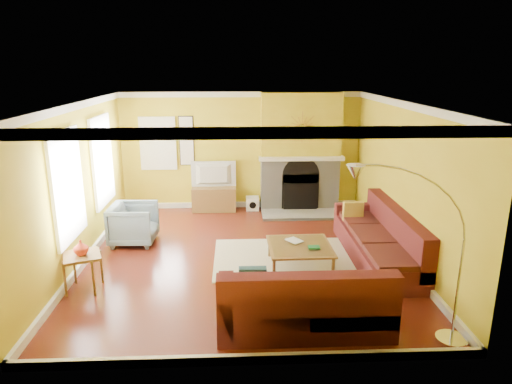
{
  "coord_description": "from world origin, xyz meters",
  "views": [
    {
      "loc": [
        -0.13,
        -7.45,
        3.3
      ],
      "look_at": [
        0.23,
        0.4,
        1.09
      ],
      "focal_mm": 32.0,
      "sensor_mm": 36.0,
      "label": 1
    }
  ],
  "objects_px": {
    "sectional_sofa": "(319,249)",
    "coffee_table": "(300,256)",
    "armchair": "(134,224)",
    "arc_lamp": "(411,259)",
    "media_console": "(214,199)",
    "side_table": "(84,272)"
  },
  "relations": [
    {
      "from": "media_console",
      "to": "armchair",
      "type": "bearing_deg",
      "value": -126.09
    },
    {
      "from": "sectional_sofa",
      "to": "armchair",
      "type": "distance_m",
      "value": 3.6
    },
    {
      "from": "armchair",
      "to": "side_table",
      "type": "bearing_deg",
      "value": 170.9
    },
    {
      "from": "side_table",
      "to": "arc_lamp",
      "type": "distance_m",
      "value": 4.68
    },
    {
      "from": "sectional_sofa",
      "to": "side_table",
      "type": "distance_m",
      "value": 3.64
    },
    {
      "from": "sectional_sofa",
      "to": "armchair",
      "type": "bearing_deg",
      "value": 155.04
    },
    {
      "from": "armchair",
      "to": "side_table",
      "type": "xyz_separation_m",
      "value": [
        -0.36,
        -1.86,
        -0.1
      ]
    },
    {
      "from": "sectional_sofa",
      "to": "arc_lamp",
      "type": "relative_size",
      "value": 1.76
    },
    {
      "from": "armchair",
      "to": "arc_lamp",
      "type": "height_order",
      "value": "arc_lamp"
    },
    {
      "from": "coffee_table",
      "to": "media_console",
      "type": "distance_m",
      "value": 3.57
    },
    {
      "from": "coffee_table",
      "to": "arc_lamp",
      "type": "distance_m",
      "value": 2.57
    },
    {
      "from": "armchair",
      "to": "side_table",
      "type": "height_order",
      "value": "armchair"
    },
    {
      "from": "sectional_sofa",
      "to": "side_table",
      "type": "xyz_separation_m",
      "value": [
        -3.62,
        -0.34,
        -0.17
      ]
    },
    {
      "from": "sectional_sofa",
      "to": "arc_lamp",
      "type": "bearing_deg",
      "value": -70.06
    },
    {
      "from": "sectional_sofa",
      "to": "side_table",
      "type": "bearing_deg",
      "value": -174.62
    },
    {
      "from": "coffee_table",
      "to": "side_table",
      "type": "height_order",
      "value": "side_table"
    },
    {
      "from": "sectional_sofa",
      "to": "media_console",
      "type": "bearing_deg",
      "value": 117.71
    },
    {
      "from": "sectional_sofa",
      "to": "side_table",
      "type": "height_order",
      "value": "sectional_sofa"
    },
    {
      "from": "media_console",
      "to": "arc_lamp",
      "type": "bearing_deg",
      "value": -64.95
    },
    {
      "from": "sectional_sofa",
      "to": "coffee_table",
      "type": "relative_size",
      "value": 3.8
    },
    {
      "from": "sectional_sofa",
      "to": "media_console",
      "type": "height_order",
      "value": "sectional_sofa"
    },
    {
      "from": "arc_lamp",
      "to": "coffee_table",
      "type": "bearing_deg",
      "value": 113.83
    }
  ]
}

